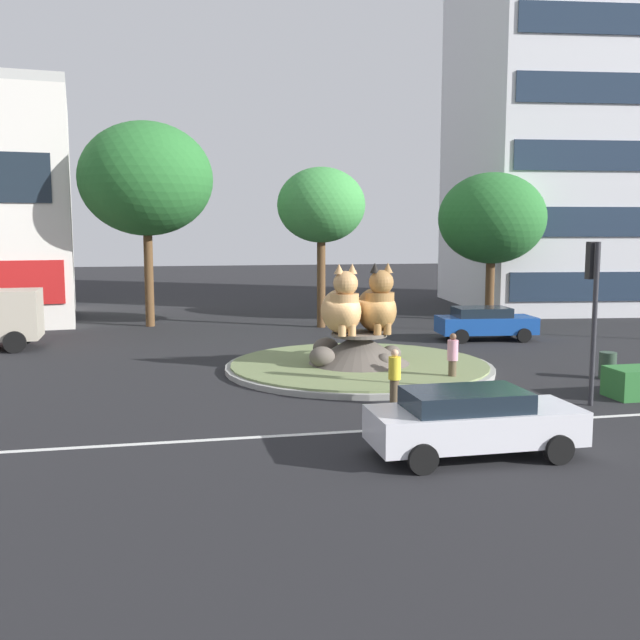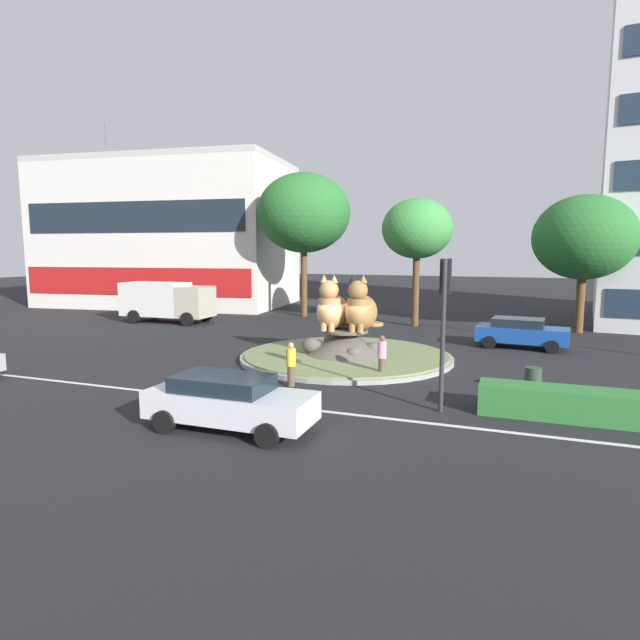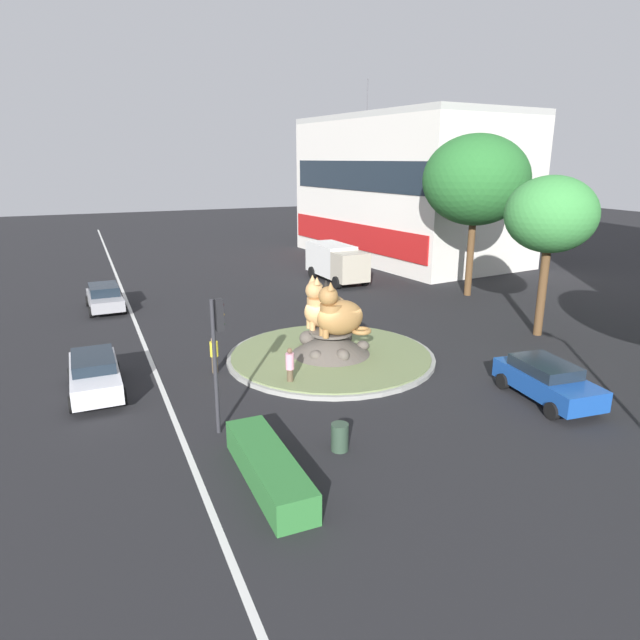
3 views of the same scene
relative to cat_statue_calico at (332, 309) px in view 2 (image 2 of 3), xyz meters
The scene contains 17 objects.
ground_plane 2.34m from the cat_statue_calico, ahead, with size 160.00×160.00×0.00m, color black.
lane_centreline 8.01m from the cat_statue_calico, 85.17° to the right, with size 112.00×0.20×0.01m, color silver.
roundabout_island 1.95m from the cat_statue_calico, ahead, with size 9.58×9.58×1.34m.
cat_statue_calico is the anchor object (origin of this frame).
cat_statue_tabby 1.32m from the cat_statue_calico, ahead, with size 1.59×2.52×2.51m.
traffic_light_mast 8.60m from the cat_statue_calico, 47.68° to the right, with size 0.32×0.46×4.64m.
shophouse_block 28.42m from the cat_statue_calico, 140.50° to the left, with size 22.06×14.24×16.13m.
clipped_hedge_strip 11.09m from the cat_statue_calico, 32.17° to the right, with size 4.89×1.20×0.90m, color #2D7033.
broadleaf_tree_behind_island 17.04m from the cat_statue_calico, 47.17° to the left, with size 5.81×5.81×8.11m.
second_tree_near_tower 16.31m from the cat_statue_calico, 116.97° to the left, with size 6.78×6.78×10.47m.
third_tree_left 12.32m from the cat_statue_calico, 81.70° to the left, with size 4.48×4.48×8.16m.
pedestrian_yellow_shirt 5.46m from the cat_statue_calico, 87.13° to the right, with size 0.35×0.35×1.62m.
pedestrian_pink_shirt 4.36m from the cat_statue_calico, 43.21° to the right, with size 0.35×0.35×1.65m.
sedan_on_far_lane 10.01m from the cat_statue_calico, 35.23° to the left, with size 4.51×2.41×1.50m.
hatchback_near_shophouse 10.20m from the cat_statue_calico, 87.03° to the right, with size 4.65×2.02×1.50m.
delivery_box_truck 16.32m from the cat_statue_calico, 152.95° to the left, with size 6.33×2.75×2.70m.
litter_bin 9.19m from the cat_statue_calico, 20.68° to the right, with size 0.56×0.56×0.90m.
Camera 2 is at (7.08, -22.31, 4.89)m, focal length 29.47 mm.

